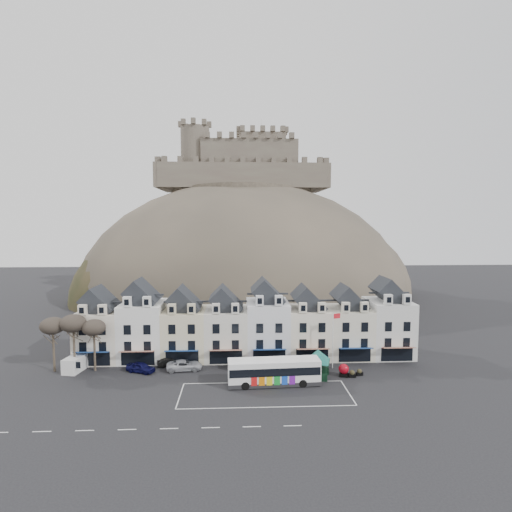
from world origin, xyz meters
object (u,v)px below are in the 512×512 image
(bus, at_px, (274,371))
(car_silver, at_px, (184,365))
(bus_shelter, at_px, (318,356))
(car_charcoal, at_px, (314,365))
(car_maroon, at_px, (253,362))
(red_buoy, at_px, (344,370))
(car_navy, at_px, (141,367))
(white_van, at_px, (77,363))
(car_white, at_px, (245,364))
(flagpole, at_px, (334,336))
(car_black, at_px, (170,362))

(bus, relative_size, car_silver, 2.42)
(bus_shelter, height_order, car_charcoal, bus_shelter)
(car_silver, relative_size, car_charcoal, 1.19)
(bus, height_order, car_maroon, bus)
(bus_shelter, xyz_separation_m, red_buoy, (3.85, 0.29, -2.26))
(bus, height_order, car_navy, bus)
(white_van, relative_size, car_white, 1.02)
(car_white, distance_m, car_maroon, 1.68)
(red_buoy, bearing_deg, car_silver, 171.65)
(car_silver, distance_m, car_charcoal, 19.61)
(car_silver, height_order, car_white, car_silver)
(car_navy, relative_size, car_silver, 0.84)
(red_buoy, relative_size, car_charcoal, 0.41)
(bus, height_order, white_van, bus)
(flagpole, xyz_separation_m, car_charcoal, (-3.05, -0.48, -4.26))
(bus_shelter, height_order, car_navy, bus_shelter)
(bus_shelter, height_order, car_maroon, bus_shelter)
(bus, distance_m, flagpole, 11.62)
(bus, height_order, car_white, bus)
(red_buoy, xyz_separation_m, car_charcoal, (-3.82, 2.80, -0.20))
(car_black, bearing_deg, flagpole, -112.21)
(bus, bearing_deg, car_silver, 152.49)
(white_van, bearing_deg, flagpole, 9.03)
(white_van, bearing_deg, bus, -2.52)
(white_van, distance_m, car_navy, 9.94)
(red_buoy, bearing_deg, flagpole, 103.22)
(bus, bearing_deg, car_white, 118.40)
(car_charcoal, bearing_deg, car_white, 106.74)
(red_buoy, xyz_separation_m, car_maroon, (-13.02, 4.93, -0.32))
(car_silver, relative_size, car_maroon, 1.47)
(car_navy, height_order, car_white, car_navy)
(flagpole, relative_size, car_navy, 1.98)
(car_charcoal, bearing_deg, car_silver, 110.20)
(bus, relative_size, car_charcoal, 2.88)
(bus_shelter, relative_size, red_buoy, 3.39)
(car_white, bearing_deg, red_buoy, -116.56)
(flagpole, relative_size, white_van, 1.69)
(bus, height_order, flagpole, flagpole)
(flagpole, bearing_deg, car_black, 175.40)
(white_van, bearing_deg, car_black, 14.77)
(car_black, xyz_separation_m, car_maroon, (12.84, -0.36, -0.04))
(bus, relative_size, white_van, 2.47)
(bus, xyz_separation_m, car_black, (-15.47, 7.79, -1.31))
(white_van, relative_size, car_silver, 0.98)
(bus_shelter, bearing_deg, car_navy, -169.51)
(car_charcoal, bearing_deg, white_van, 109.74)
(bus, xyz_separation_m, car_white, (-3.83, 6.26, -1.23))
(bus_shelter, distance_m, red_buoy, 4.47)
(bus, xyz_separation_m, car_charcoal, (6.57, 5.29, -1.24))
(car_navy, xyz_separation_m, car_white, (15.60, 0.90, -0.02))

